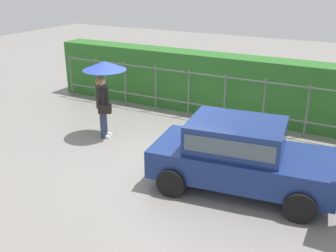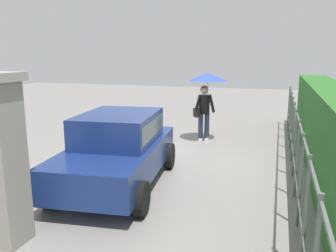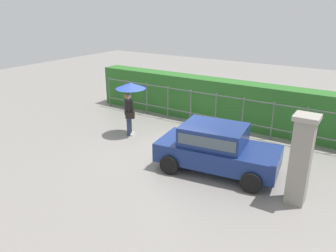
# 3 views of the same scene
# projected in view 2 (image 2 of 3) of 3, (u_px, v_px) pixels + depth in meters

# --- Properties ---
(ground_plane) EXTENTS (40.00, 40.00, 0.00)m
(ground_plane) POSITION_uv_depth(u_px,v_px,m) (168.00, 160.00, 8.70)
(ground_plane) COLOR gray
(car) EXTENTS (3.89, 2.23, 1.48)m
(car) POSITION_uv_depth(u_px,v_px,m) (118.00, 147.00, 6.94)
(car) COLOR navy
(car) RESTS_ON ground
(pedestrian) EXTENTS (1.16, 1.16, 2.11)m
(pedestrian) POSITION_uv_depth(u_px,v_px,m) (207.00, 88.00, 10.31)
(pedestrian) COLOR #2D3856
(pedestrian) RESTS_ON ground
(gate_pillar) EXTENTS (0.60, 0.60, 2.42)m
(gate_pillar) POSITION_uv_depth(u_px,v_px,m) (2.00, 159.00, 4.64)
(gate_pillar) COLOR gray
(gate_pillar) RESTS_ON ground
(fence_section) EXTENTS (11.87, 0.05, 1.50)m
(fence_section) POSITION_uv_depth(u_px,v_px,m) (295.00, 140.00, 7.39)
(fence_section) COLOR #59605B
(fence_section) RESTS_ON ground
(hedge_row) EXTENTS (12.82, 0.90, 1.90)m
(hedge_row) POSITION_uv_depth(u_px,v_px,m) (334.00, 137.00, 7.13)
(hedge_row) COLOR #2D6B28
(hedge_row) RESTS_ON ground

